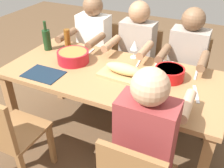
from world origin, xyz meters
The scene contains 24 objects.
ground_plane centered at (0.00, 0.00, 0.00)m, with size 8.00×8.00×0.00m, color brown.
dining_table centered at (0.00, 0.00, 0.65)m, with size 1.84×0.86×0.74m.
chair_near_left centered at (-0.51, -0.75, 0.48)m, with size 0.40×0.40×0.85m.
chair_far_center centered at (0.00, 0.75, 0.48)m, with size 0.40×0.40×0.85m.
diner_far_center centered at (0.00, 0.57, 0.70)m, with size 0.41×0.53×1.20m.
diner_near_right centered at (0.51, -0.57, 0.70)m, with size 0.41×0.53×1.20m.
chair_far_left centered at (-0.51, 0.75, 0.48)m, with size 0.40×0.40×0.85m.
diner_far_left centered at (-0.51, 0.57, 0.70)m, with size 0.41×0.53×1.20m.
chair_far_right centered at (0.51, 0.75, 0.48)m, with size 0.40×0.40×0.85m.
diner_far_right centered at (0.51, 0.57, 0.70)m, with size 0.41×0.53×1.20m.
serving_bowl_pasta centered at (0.46, 0.11, 0.79)m, with size 0.24×0.24×0.10m.
serving_bowl_fruit centered at (-0.40, 0.03, 0.80)m, with size 0.28×0.28×0.10m.
cutting_board centered at (0.11, -0.01, 0.75)m, with size 0.40×0.22×0.02m, color tan.
bread_loaf centered at (0.11, -0.01, 0.81)m, with size 0.32×0.11×0.09m, color tan.
wine_bottle centered at (-0.78, 0.16, 0.85)m, with size 0.08×0.08×0.29m.
beer_bottle centered at (-0.58, 0.22, 0.85)m, with size 0.06×0.06×0.22m, color brown.
wine_glass centered at (0.06, 0.35, 0.86)m, with size 0.08×0.08×0.17m.
placemat_near_left centered at (-0.51, -0.27, 0.74)m, with size 0.32×0.23×0.01m, color #142333.
fork_far_center centered at (0.14, 0.27, 0.74)m, with size 0.02×0.17×0.01m, color silver.
placemat_near_right centered at (0.51, -0.27, 0.74)m, with size 0.32×0.23×0.01m, color black.
fork_far_left centered at (-0.37, 0.27, 0.74)m, with size 0.02×0.17×0.01m, color silver.
fork_far_right centered at (0.65, 0.27, 0.74)m, with size 0.02×0.17×0.01m, color silver.
carving_knife centered at (0.70, -0.03, 0.74)m, with size 0.23×0.02×0.01m, color silver.
napkin_stack centered at (0.36, 0.31, 0.75)m, with size 0.14×0.14×0.02m, color white.
Camera 1 is at (0.80, -1.68, 1.80)m, focal length 40.74 mm.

